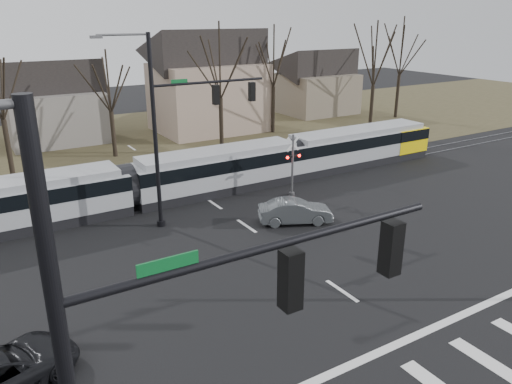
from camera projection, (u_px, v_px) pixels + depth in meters
ground at (376, 314)px, 19.41m from camera, size 140.00×140.00×0.00m
grass_verge at (125, 143)px, 45.19m from camera, size 140.00×28.00×0.01m
crosswalk at (463, 373)px, 16.19m from camera, size 27.00×2.60×0.01m
stop_line at (411, 338)px, 17.96m from camera, size 28.00×0.35×0.01m
lane_dashes at (200, 194)px, 32.30m from camera, size 0.18×30.00×0.01m
rail_pair at (201, 195)px, 32.13m from camera, size 90.00×1.52×0.06m
tram at (217, 169)px, 32.41m from camera, size 37.00×2.75×2.80m
sedan at (295, 211)px, 27.71m from camera, size 4.54×5.16×1.34m
signal_pole_near_left at (182, 383)px, 7.58m from camera, size 9.28×0.44×10.20m
signal_pole_far at (183, 121)px, 26.39m from camera, size 9.28×0.44×10.20m
rail_crossing_signal at (292, 167)px, 31.52m from camera, size 1.08×0.36×4.00m
tree_row at (167, 94)px, 39.66m from camera, size 59.20×7.20×10.00m
house_b at (52, 98)px, 44.64m from camera, size 8.64×7.56×7.65m
house_c at (208, 77)px, 48.63m from camera, size 10.80×8.64×10.10m
house_d at (317, 79)px, 57.99m from camera, size 8.64×7.56×7.65m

